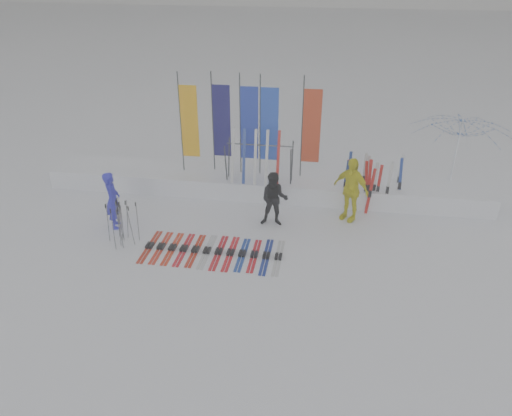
% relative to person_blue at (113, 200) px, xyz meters
% --- Properties ---
extents(ground, '(120.00, 120.00, 0.00)m').
position_rel_person_blue_xyz_m(ground, '(3.88, -1.75, -0.84)').
color(ground, white).
rests_on(ground, ground).
extents(snow_bank, '(14.00, 1.60, 0.60)m').
position_rel_person_blue_xyz_m(snow_bank, '(3.88, 2.85, -0.54)').
color(snow_bank, white).
rests_on(snow_bank, ground).
extents(person_blue, '(0.61, 0.72, 1.68)m').
position_rel_person_blue_xyz_m(person_blue, '(0.00, 0.00, 0.00)').
color(person_blue, '#2221C5').
rests_on(person_blue, ground).
extents(person_black, '(0.81, 0.64, 1.61)m').
position_rel_person_blue_xyz_m(person_black, '(4.45, 0.81, -0.03)').
color(person_black, black).
rests_on(person_black, ground).
extents(person_yellow, '(1.19, 0.99, 1.91)m').
position_rel_person_blue_xyz_m(person_yellow, '(6.56, 1.50, 0.12)').
color(person_yellow, yellow).
rests_on(person_yellow, ground).
extents(tent_canopy, '(3.02, 3.07, 2.74)m').
position_rel_person_blue_xyz_m(tent_canopy, '(9.70, 3.26, 0.53)').
color(tent_canopy, white).
rests_on(tent_canopy, ground).
extents(ski_row, '(3.63, 1.70, 0.07)m').
position_rel_person_blue_xyz_m(ski_row, '(3.06, -0.92, -0.80)').
color(ski_row, '#B0210E').
rests_on(ski_row, ground).
extents(pole_cluster, '(0.87, 0.78, 1.24)m').
position_rel_person_blue_xyz_m(pole_cluster, '(0.54, -0.77, -0.25)').
color(pole_cluster, '#595B60').
rests_on(pole_cluster, ground).
extents(feather_flags, '(4.39, 0.24, 3.20)m').
position_rel_person_blue_xyz_m(feather_flags, '(3.29, 3.02, 1.41)').
color(feather_flags, '#383A3F').
rests_on(feather_flags, ground).
extents(ski_rack, '(2.04, 0.80, 1.23)m').
position_rel_person_blue_xyz_m(ski_rack, '(3.76, 2.45, 0.55)').
color(ski_rack, '#383A3F').
rests_on(ski_rack, ground).
extents(upright_skis, '(1.73, 1.16, 1.66)m').
position_rel_person_blue_xyz_m(upright_skis, '(7.18, 2.37, -0.05)').
color(upright_skis, silver).
rests_on(upright_skis, ground).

